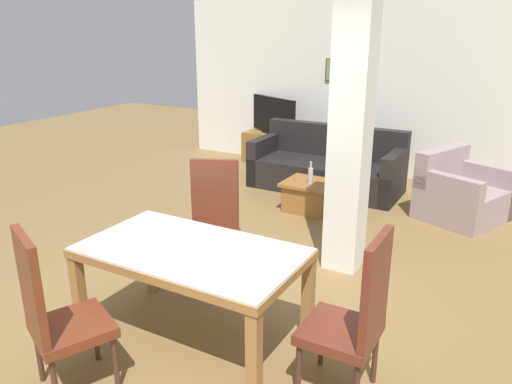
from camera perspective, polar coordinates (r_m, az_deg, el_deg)
name	(u,v)px	position (r m, az deg, el deg)	size (l,w,h in m)	color
ground_plane	(195,338)	(4.01, -6.99, -16.24)	(18.00, 18.00, 0.00)	olive
back_wall	(390,89)	(8.04, 15.02, 11.29)	(7.20, 0.09, 2.70)	white
divider_pillar	(351,132)	(4.68, 10.78, 6.76)	(0.33, 0.33, 2.70)	white
dining_table	(192,268)	(3.70, -7.35, -8.59)	(1.61, 0.91, 0.75)	olive
dining_chair_near_left	(54,312)	(3.42, -22.05, -12.58)	(0.61, 0.61, 1.13)	maroon
dining_chair_head_right	(355,315)	(3.21, 11.29, -13.63)	(0.46, 0.46, 1.13)	maroon
dining_chair_far_left	(214,220)	(4.57, -4.87, -3.24)	(0.61, 0.61, 1.13)	brown
sofa	(327,169)	(7.32, 8.11, 2.65)	(2.13, 0.91, 0.89)	black
armchair	(460,196)	(6.61, 22.30, -0.41)	(1.14, 1.17, 0.83)	#9F8B8D
coffee_table	(309,196)	(6.45, 6.05, -0.40)	(0.63, 0.58, 0.39)	#915E28
bottle	(311,175)	(6.30, 6.26, 1.94)	(0.06, 0.06, 0.28)	#B2B7BC
tv_stand	(273,148)	(8.63, 1.98, 5.00)	(1.05, 0.40, 0.52)	brown
tv_screen	(274,116)	(8.52, 2.03, 8.67)	(1.00, 0.49, 0.62)	black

